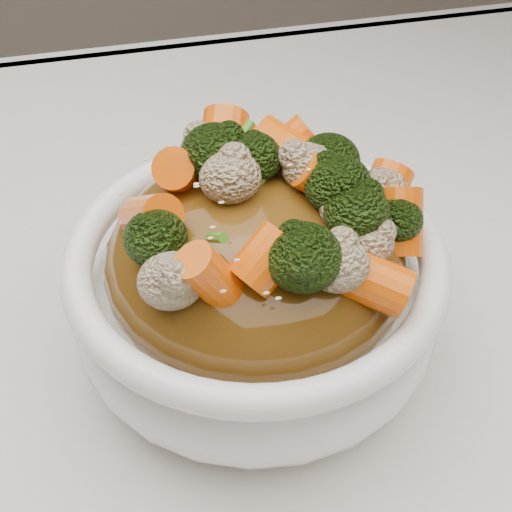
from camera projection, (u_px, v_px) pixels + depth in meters
name	position (u px, v px, depth m)	size (l,w,h in m)	color
tablecloth	(238.00, 378.00, 0.44)	(1.20, 0.80, 0.04)	silver
bowl	(256.00, 295.00, 0.40)	(0.20, 0.20, 0.08)	white
sauce_base	(256.00, 260.00, 0.38)	(0.16, 0.16, 0.09)	#58370F
carrots	(256.00, 171.00, 0.34)	(0.16, 0.16, 0.05)	#E95B07
broccoli	(256.00, 173.00, 0.34)	(0.16, 0.16, 0.04)	black
cauliflower	(256.00, 176.00, 0.34)	(0.16, 0.16, 0.03)	tan
scallions	(256.00, 170.00, 0.34)	(0.12, 0.12, 0.02)	#3D7D1C
sesame_seeds	(256.00, 170.00, 0.34)	(0.15, 0.15, 0.01)	beige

